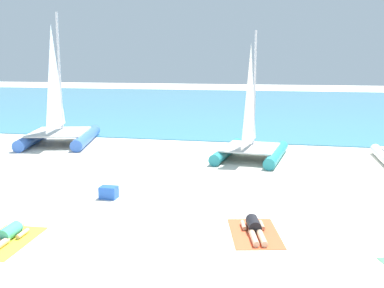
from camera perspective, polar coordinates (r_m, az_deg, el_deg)
The scene contains 9 objects.
ground_plane at distance 19.41m, azimuth 2.69°, elevation -1.29°, with size 120.00×120.00×0.00m, color silver.
ocean_water at distance 41.96m, azimuth 8.11°, elevation 5.01°, with size 120.00×40.00×0.05m, color teal.
sailboat_teal at distance 18.50m, azimuth 7.53°, elevation 0.50°, with size 2.96×4.24×5.21m.
sailboat_blue at distance 22.66m, azimuth -16.60°, elevation 2.39°, with size 4.21×5.45×6.29m.
towel_left at distance 11.00m, azimuth -22.72°, elevation -11.42°, with size 1.10×1.90×0.01m, color yellow.
sunbather_left at distance 11.01m, azimuth -22.58°, elevation -10.70°, with size 0.57×1.57×0.30m.
towel_middle at distance 10.74m, azimuth 7.99°, elevation -11.22°, with size 1.10×1.90×0.01m, color #EA5933.
sunbather_middle at distance 10.75m, azimuth 7.96°, elevation -10.47°, with size 0.75×1.56×0.30m.
cooler_box at distance 13.39m, azimuth -10.58°, elevation -6.09°, with size 0.50×0.36×0.36m, color blue.
Camera 1 is at (3.24, -8.73, 3.96)m, focal length 41.79 mm.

